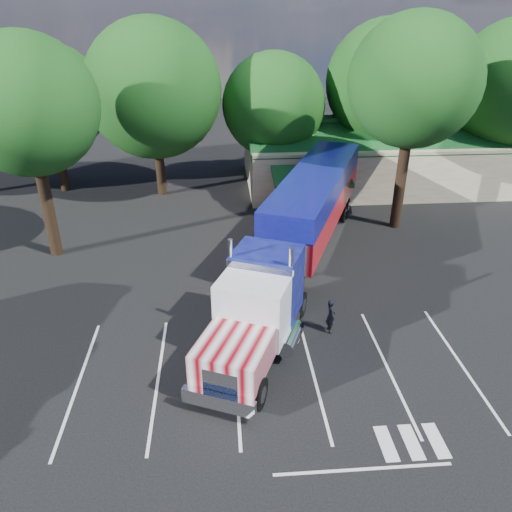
{
  "coord_description": "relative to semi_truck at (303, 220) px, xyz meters",
  "views": [
    {
      "loc": [
        -0.41,
        -22.14,
        13.8
      ],
      "look_at": [
        1.35,
        0.82,
        2.0
      ],
      "focal_mm": 35.0,
      "sensor_mm": 36.0,
      "label": 1
    }
  ],
  "objects": [
    {
      "name": "tree_row_e",
      "position": [
        8.77,
        14.5,
        5.3
      ],
      "size": [
        9.6,
        9.6,
        12.9
      ],
      "color": "black",
      "rests_on": "ground"
    },
    {
      "name": "tree_row_d",
      "position": [
        -0.23,
        14.0,
        3.79
      ],
      "size": [
        8.0,
        8.0,
        10.6
      ],
      "color": "black",
      "rests_on": "ground"
    },
    {
      "name": "ground",
      "position": [
        -4.23,
        -3.5,
        -2.79
      ],
      "size": [
        120.0,
        120.0,
        0.0
      ],
      "primitive_type": "plane",
      "color": "black",
      "rests_on": "ground"
    },
    {
      "name": "bicycle",
      "position": [
        -2.43,
        3.5,
        -2.32
      ],
      "size": [
        0.71,
        1.8,
        0.93
      ],
      "primitive_type": "imported",
      "rotation": [
        0.0,
        0.0,
        -0.05
      ],
      "color": "black",
      "rests_on": "ground"
    },
    {
      "name": "tree_row_b",
      "position": [
        -17.23,
        14.3,
        4.34
      ],
      "size": [
        8.4,
        8.4,
        11.35
      ],
      "color": "black",
      "rests_on": "ground"
    },
    {
      "name": "semi_truck",
      "position": [
        0.0,
        0.0,
        0.0
      ],
      "size": [
        11.74,
        22.8,
        4.93
      ],
      "rotation": [
        0.0,
        0.0,
        -0.4
      ],
      "color": "black",
      "rests_on": "ground"
    },
    {
      "name": "woman",
      "position": [
        0.27,
        -6.75,
        -1.94
      ],
      "size": [
        0.44,
        0.64,
        1.71
      ],
      "primitive_type": "imported",
      "rotation": [
        0.0,
        0.0,
        1.63
      ],
      "color": "black",
      "rests_on": "ground"
    },
    {
      "name": "tree_row_c",
      "position": [
        -9.23,
        12.7,
        5.25
      ],
      "size": [
        10.0,
        10.0,
        13.05
      ],
      "color": "black",
      "rests_on": "ground"
    },
    {
      "name": "silver_sedan",
      "position": [
        0.77,
        7.0,
        -2.09
      ],
      "size": [
        4.28,
        1.53,
        1.41
      ],
      "primitive_type": "imported",
      "rotation": [
        0.0,
        0.0,
        1.58
      ],
      "color": "#AFB1B7",
      "rests_on": "ground"
    },
    {
      "name": "tree_near_right",
      "position": [
        7.27,
        5.0,
        6.67
      ],
      "size": [
        8.0,
        8.0,
        13.5
      ],
      "color": "black",
      "rests_on": "ground"
    },
    {
      "name": "tree_near_left",
      "position": [
        -14.73,
        2.5,
        6.02
      ],
      "size": [
        7.6,
        7.6,
        12.65
      ],
      "color": "black",
      "rests_on": "ground"
    },
    {
      "name": "event_hall",
      "position": [
        9.51,
        14.31,
        -0.58
      ],
      "size": [
        24.2,
        14.12,
        5.55
      ],
      "color": "beige",
      "rests_on": "ground"
    }
  ]
}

